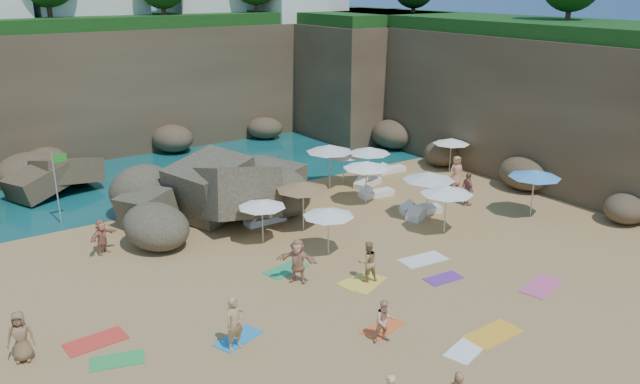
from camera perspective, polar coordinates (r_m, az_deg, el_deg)
ground at (r=25.12m, az=0.09°, el=-6.96°), size 120.00×120.00×0.00m
seawater at (r=51.50m, az=-19.22°, el=5.42°), size 120.00×120.00×0.00m
cliff_back at (r=46.64m, az=-15.65°, el=9.49°), size 44.00×8.00×8.00m
cliff_right at (r=42.09m, az=15.64°, el=8.57°), size 8.00×30.00×8.00m
cliff_corner at (r=49.32m, az=3.31°, el=10.60°), size 10.00×12.00×8.00m
rock_outcrop at (r=31.42m, az=-10.73°, el=-1.92°), size 9.39×8.00×3.22m
flag_pole at (r=31.39m, az=-22.86°, el=1.11°), size 0.67×0.11×3.44m
parasol_0 at (r=26.93m, az=-5.34°, el=-1.05°), size 2.10×2.10×1.98m
parasol_1 at (r=34.75m, az=2.19°, el=3.54°), size 2.09×2.09×1.98m
parasol_2 at (r=34.04m, az=0.91°, el=4.01°), size 2.62×2.62×2.47m
parasol_3 at (r=34.58m, az=4.53°, el=3.83°), size 2.37×2.37×2.24m
parasol_4 at (r=38.04m, az=11.93°, el=4.58°), size 2.17×2.17×2.05m
parasol_6 at (r=28.11m, az=-1.56°, el=0.57°), size 2.47×2.47×2.33m
parasol_7 at (r=29.91m, az=9.92°, el=1.45°), size 2.49×2.49×2.35m
parasol_8 at (r=31.65m, az=4.28°, el=2.50°), size 2.41×2.41×2.28m
parasol_9 at (r=25.63m, az=0.78°, el=-1.87°), size 2.16×2.16×2.05m
parasol_10 at (r=31.58m, az=19.06°, el=1.60°), size 2.49×2.49×2.35m
parasol_11 at (r=28.37m, az=11.52°, el=0.18°), size 2.37×2.37×2.24m
lounger_0 at (r=29.74m, az=-5.01°, el=-2.53°), size 2.05×0.75×0.32m
lounger_1 at (r=35.09m, az=4.39°, el=0.81°), size 2.06×1.21×0.30m
lounger_2 at (r=37.82m, az=6.49°, el=2.05°), size 1.90×0.75×0.29m
lounger_3 at (r=33.43m, az=5.18°, el=-0.13°), size 1.99×0.85×0.30m
lounger_4 at (r=31.30m, az=9.18°, el=-1.60°), size 2.15×1.34×0.32m
lounger_5 at (r=30.87m, az=9.19°, el=-1.89°), size 2.17×1.43×0.32m
towel_2 at (r=21.19m, az=5.76°, el=-12.24°), size 1.68×1.10×0.03m
towel_3 at (r=20.43m, az=-18.06°, el=-14.44°), size 1.75×1.21×0.03m
towel_4 at (r=23.95m, az=4.34°, el=-8.33°), size 1.86×1.42×0.03m
towel_5 at (r=26.16m, az=9.41°, el=-6.11°), size 2.03×1.16×0.03m
towel_6 at (r=24.72m, az=11.23°, el=-7.76°), size 1.54×0.85×0.03m
towel_7 at (r=21.58m, az=-19.82°, el=-12.73°), size 1.92×1.05×0.03m
towel_8 at (r=20.69m, az=-7.48°, el=-13.13°), size 1.75×1.26×0.03m
towel_9 at (r=25.08m, az=19.58°, el=-8.13°), size 2.10×1.37×0.03m
towel_10 at (r=21.49m, az=15.56°, el=-12.40°), size 1.96×1.02×0.03m
towel_11 at (r=25.02m, az=-3.09°, el=-7.07°), size 1.97×1.29×0.03m
towel_12 at (r=24.14m, az=3.65°, el=-8.09°), size 1.82×1.08×0.03m
towel_13 at (r=20.52m, az=13.27°, el=-13.80°), size 1.78×1.23×0.03m
person_stand_0 at (r=19.79m, az=-7.81°, el=-11.80°), size 0.72×0.56×1.77m
person_stand_1 at (r=23.80m, az=4.38°, el=-6.37°), size 0.91×0.78×1.63m
person_stand_2 at (r=30.71m, az=-3.79°, el=-0.49°), size 1.14×0.79×1.63m
person_stand_3 at (r=32.61m, az=13.36°, el=0.28°), size 0.73×1.10×1.74m
person_stand_4 at (r=35.64m, az=12.37°, el=1.89°), size 0.94×0.68×1.71m
person_stand_5 at (r=27.65m, az=-19.32°, el=-3.88°), size 1.43×1.05×1.53m
person_lie_2 at (r=21.35m, az=-25.46°, el=-13.26°), size 1.28×1.77×0.43m
person_lie_3 at (r=23.95m, az=-2.04°, el=-7.72°), size 2.33×2.32×0.46m
person_lie_5 at (r=20.35m, az=5.88°, el=-12.81°), size 1.06×1.55×0.54m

